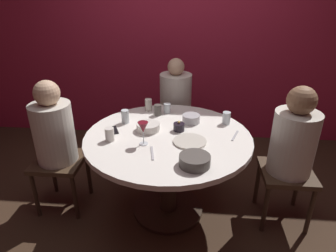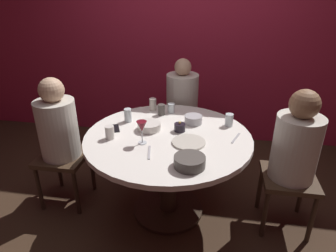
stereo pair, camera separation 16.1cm
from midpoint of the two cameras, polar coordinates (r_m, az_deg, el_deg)
ground_plane at (r=2.73m, az=-1.76°, el=-15.74°), size 8.00×8.00×0.00m
back_wall at (r=3.60m, az=0.95°, el=17.55°), size 6.00×0.10×2.60m
dining_table at (r=2.39m, az=-1.94°, el=-5.20°), size 1.30×1.30×0.74m
seated_diner_left at (r=2.59m, az=-22.64°, el=-1.31°), size 0.40×0.40×1.15m
seated_diner_back at (r=3.12m, az=-0.02°, el=5.02°), size 0.40×0.40×1.14m
seated_diner_right at (r=2.40m, az=21.06°, el=-3.01°), size 0.40×0.40×1.16m
candle_holder at (r=2.37m, az=0.16°, el=-0.21°), size 0.09×0.09×0.08m
wine_glass at (r=2.14m, az=-6.94°, el=-0.48°), size 0.08×0.08×0.18m
dinner_plate at (r=2.21m, az=2.11°, el=-2.99°), size 0.25×0.25×0.01m
cell_phone at (r=2.43m, az=-12.36°, el=-0.84°), size 0.12×0.16×0.01m
bowl_serving_large at (r=2.51m, az=2.61°, el=1.38°), size 0.15×0.15×0.07m
bowl_salad_center at (r=2.39m, az=-5.75°, el=-0.19°), size 0.19×0.19×0.06m
bowl_small_white at (r=1.93m, az=2.73°, el=-6.68°), size 0.20×0.20×0.07m
cup_near_candle at (r=2.27m, az=-13.11°, el=-1.61°), size 0.07×0.07×0.10m
cup_by_left_diner at (r=2.71m, az=-1.87°, el=3.44°), size 0.06×0.06×0.09m
cup_by_right_diner at (r=2.53m, az=-10.00°, el=1.77°), size 0.06×0.06×0.11m
cup_center_front at (r=2.76m, az=-5.44°, el=4.05°), size 0.06×0.06×0.11m
cup_far_edge at (r=2.66m, az=-3.69°, el=3.06°), size 0.06×0.06×0.10m
cup_beside_wine at (r=2.51m, az=9.32°, el=1.50°), size 0.07×0.07×0.10m
fork_near_plate at (r=2.08m, az=-5.26°, el=-5.22°), size 0.05×0.18×0.01m
knife_near_plate at (r=2.34m, az=10.79°, el=-1.85°), size 0.08×0.17×0.01m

